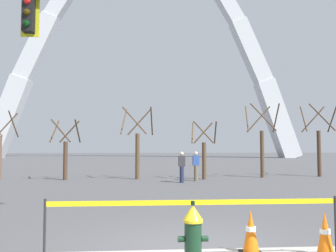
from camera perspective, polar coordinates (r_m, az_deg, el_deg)
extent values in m
plane|color=#474749|center=(6.90, 3.64, -18.57)|extent=(240.00, 240.00, 0.00)
cylinder|color=#14331E|center=(5.76, 3.97, -17.93)|extent=(0.26, 0.26, 0.62)
cylinder|color=gold|center=(5.68, 3.95, -14.70)|extent=(0.30, 0.30, 0.04)
cone|color=gold|center=(5.66, 3.95, -13.41)|extent=(0.30, 0.30, 0.22)
cylinder|color=black|center=(5.64, 3.94, -12.01)|extent=(0.06, 0.06, 0.06)
cylinder|color=#14331E|center=(5.72, 2.10, -17.39)|extent=(0.10, 0.09, 0.09)
cylinder|color=#14331E|center=(5.77, 5.82, -17.25)|extent=(0.10, 0.09, 0.09)
cylinder|color=#14331E|center=(5.96, 3.68, -17.74)|extent=(0.13, 0.14, 0.13)
cylinder|color=black|center=(6.03, 3.57, -17.55)|extent=(0.15, 0.03, 0.15)
cylinder|color=#232326|center=(6.03, -18.88, -15.62)|extent=(0.04, 0.04, 1.02)
cylinder|color=#232326|center=(6.64, 24.93, -14.34)|extent=(0.04, 0.04, 1.02)
cube|color=yellow|center=(5.83, 4.19, -11.93)|extent=(4.60, 0.01, 0.08)
cone|color=orange|center=(6.78, 23.53, -15.26)|extent=(0.28, 0.28, 0.70)
cylinder|color=white|center=(6.77, 23.52, -14.97)|extent=(0.17, 0.17, 0.08)
cone|color=orange|center=(6.58, 12.92, -15.82)|extent=(0.28, 0.28, 0.70)
cylinder|color=white|center=(6.57, 12.92, -15.53)|extent=(0.17, 0.17, 0.08)
cube|color=black|center=(9.81, -21.12, 16.13)|extent=(0.26, 0.24, 0.90)
cube|color=gold|center=(9.94, -20.88, 15.87)|extent=(0.44, 0.03, 1.04)
sphere|color=red|center=(9.79, -21.31, 17.92)|extent=(0.16, 0.16, 0.16)
sphere|color=#392706|center=(9.70, -21.35, 16.38)|extent=(0.16, 0.16, 0.16)
sphere|color=black|center=(9.61, -21.39, 14.81)|extent=(0.16, 0.16, 0.16)
cube|color=silver|center=(67.63, -24.09, 1.15)|extent=(7.77, 3.16, 14.85)
cube|color=silver|center=(68.24, -19.99, 11.54)|extent=(7.39, 2.83, 12.19)
cube|color=silver|center=(70.61, 8.89, 19.08)|extent=(6.96, 2.49, 9.56)
cube|color=silver|center=(68.75, 12.91, 11.31)|extent=(7.39, 2.83, 12.19)
cube|color=silver|center=(68.28, 16.86, 0.95)|extent=(7.77, 3.16, 14.85)
cylinder|color=brown|center=(22.67, -23.17, 0.27)|extent=(0.21, 1.35, 1.49)
cylinder|color=brown|center=(23.70, -24.10, 0.14)|extent=(1.35, 0.21, 1.49)
cylinder|color=#473323|center=(21.19, -15.87, -5.27)|extent=(0.24, 0.24, 2.15)
cylinder|color=#473323|center=(21.47, -17.45, -0.78)|extent=(0.31, 1.17, 1.30)
cylinder|color=#473323|center=(21.01, -14.05, -0.78)|extent=(0.20, 1.18, 1.30)
cylinder|color=#473323|center=(21.84, -15.28, -0.86)|extent=(1.18, 0.20, 1.30)
cylinder|color=#473323|center=(20.59, -16.56, -0.69)|extent=(1.17, 0.33, 1.30)
cylinder|color=brown|center=(20.92, -4.84, -4.77)|extent=(0.24, 0.24, 2.62)
cylinder|color=brown|center=(21.16, -6.98, 0.74)|extent=(0.36, 1.41, 1.57)
cylinder|color=brown|center=(20.90, -2.59, 0.77)|extent=(0.22, 1.42, 1.57)
cylinder|color=brown|center=(21.78, -4.58, 0.61)|extent=(1.42, 0.22, 1.57)
cylinder|color=brown|center=(20.18, -5.33, 0.93)|extent=(1.41, 0.39, 1.57)
cylinder|color=brown|center=(20.89, 5.72, -5.48)|extent=(0.24, 0.24, 2.10)
cylinder|color=brown|center=(20.92, 3.90, -1.03)|extent=(0.30, 1.15, 1.27)
cylinder|color=brown|center=(20.96, 7.48, -1.02)|extent=(0.19, 1.16, 1.27)
cylinder|color=brown|center=(21.55, 5.56, -1.09)|extent=(1.16, 0.19, 1.27)
cylinder|color=brown|center=(20.24, 5.61, -0.94)|extent=(1.14, 0.33, 1.27)
cylinder|color=brown|center=(22.80, 14.62, -4.29)|extent=(0.24, 0.24, 2.84)
cylinder|color=brown|center=(22.77, 12.34, 1.19)|extent=(0.38, 1.52, 1.69)
cylinder|color=brown|center=(23.08, 16.67, 1.19)|extent=(0.23, 1.54, 1.69)
cylinder|color=brown|center=(23.72, 14.06, 1.03)|extent=(1.54, 0.23, 1.69)
cylinder|color=brown|center=(21.99, 14.79, 1.39)|extent=(1.52, 0.41, 1.69)
cylinder|color=#473323|center=(24.65, 22.71, -4.02)|extent=(0.24, 0.24, 2.87)
cylinder|color=#473323|center=(24.49, 20.58, 1.12)|extent=(0.38, 1.54, 1.71)
cylinder|color=#473323|center=(25.05, 24.50, 1.12)|extent=(0.23, 1.55, 1.71)
cylinder|color=#473323|center=(25.55, 21.87, 0.97)|extent=(1.55, 0.23, 1.71)
cylinder|color=#473323|center=(23.85, 23.13, 1.30)|extent=(1.54, 0.42, 1.71)
cylinder|color=brown|center=(19.83, 4.43, -7.43)|extent=(0.22, 0.22, 0.84)
cube|color=#2D4C99|center=(19.79, 4.42, -5.43)|extent=(0.35, 0.23, 0.54)
sphere|color=beige|center=(19.78, 4.42, -4.33)|extent=(0.20, 0.20, 0.20)
cylinder|color=#232847|center=(18.83, 2.19, -7.65)|extent=(0.22, 0.22, 0.84)
cube|color=#333338|center=(18.79, 2.18, -5.55)|extent=(0.34, 0.20, 0.54)
sphere|color=beige|center=(18.78, 2.18, -4.39)|extent=(0.20, 0.20, 0.20)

